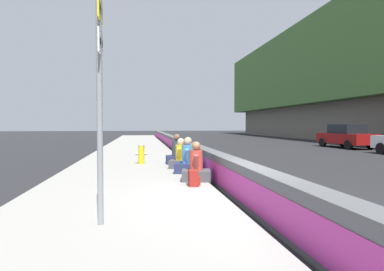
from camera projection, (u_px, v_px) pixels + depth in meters
ground_plane at (249, 205)px, 6.63m from camera, size 160.00×160.00×0.00m
sidewalk_strip at (120, 207)px, 6.21m from camera, size 80.00×4.40×0.14m
jersey_barrier at (249, 185)px, 6.62m from camera, size 76.00×0.45×0.85m
route_sign_post at (100, 90)px, 4.84m from camera, size 0.44×0.09×3.60m
fire_hydrant at (141, 152)px, 12.47m from camera, size 0.26×0.46×0.88m
seated_person_foreground at (196, 168)px, 8.76m from camera, size 0.78×0.87×1.08m
seated_person_middle at (188, 162)px, 10.19m from camera, size 0.88×0.97×1.15m
seated_person_rear at (181, 159)px, 11.27m from camera, size 0.84×0.92×1.06m
seated_person_far at (177, 154)px, 12.56m from camera, size 0.75×0.84×1.17m
backpack at (194, 178)px, 7.97m from camera, size 0.32×0.28×0.40m
parked_car_fourth at (346, 136)px, 22.79m from camera, size 4.56×2.08×1.71m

